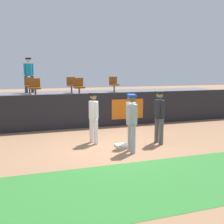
% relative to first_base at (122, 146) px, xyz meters
% --- Properties ---
extents(ground_plane, '(60.00, 60.00, 0.00)m').
position_rel_first_base_xyz_m(ground_plane, '(-0.28, -0.06, -0.04)').
color(ground_plane, '#936B4C').
extents(grass_foreground_strip, '(18.00, 2.80, 0.01)m').
position_rel_first_base_xyz_m(grass_foreground_strip, '(-0.28, -2.94, -0.04)').
color(grass_foreground_strip, '#2D722D').
rests_on(grass_foreground_strip, ground_plane).
extents(first_base, '(0.40, 0.40, 0.08)m').
position_rel_first_base_xyz_m(first_base, '(0.00, 0.00, 0.00)').
color(first_base, white).
rests_on(first_base, ground_plane).
extents(player_fielder_home, '(0.39, 0.56, 1.71)m').
position_rel_first_base_xyz_m(player_fielder_home, '(-0.74, 0.76, 0.95)').
color(player_fielder_home, white).
rests_on(player_fielder_home, ground_plane).
extents(player_runner_visitor, '(0.36, 0.49, 1.74)m').
position_rel_first_base_xyz_m(player_runner_visitor, '(0.07, -0.61, 0.97)').
color(player_runner_visitor, '#9EA3AD').
rests_on(player_runner_visitor, ground_plane).
extents(player_coach_visitor, '(0.42, 0.45, 1.70)m').
position_rel_first_base_xyz_m(player_coach_visitor, '(0.34, 0.10, 0.95)').
color(player_coach_visitor, '#9EA3AD').
rests_on(player_coach_visitor, ground_plane).
extents(player_umpire, '(0.33, 0.49, 1.76)m').
position_rel_first_base_xyz_m(player_umpire, '(1.33, 0.01, 0.98)').
color(player_umpire, '#4C4C51').
rests_on(player_umpire, ground_plane).
extents(field_wall, '(18.00, 0.26, 1.47)m').
position_rel_first_base_xyz_m(field_wall, '(-0.27, 3.40, 0.70)').
color(field_wall, black).
rests_on(field_wall, ground_plane).
extents(bleacher_platform, '(18.00, 4.80, 1.25)m').
position_rel_first_base_xyz_m(bleacher_platform, '(-0.28, 5.97, 0.58)').
color(bleacher_platform, '#59595E').
rests_on(bleacher_platform, ground_plane).
extents(seat_back_left, '(0.46, 0.44, 0.84)m').
position_rel_first_base_xyz_m(seat_back_left, '(-2.51, 6.64, 1.68)').
color(seat_back_left, '#4C4C51').
rests_on(seat_back_left, bleacher_platform).
extents(seat_back_right, '(0.46, 0.44, 0.84)m').
position_rel_first_base_xyz_m(seat_back_right, '(2.04, 6.64, 1.68)').
color(seat_back_right, '#4C4C51').
rests_on(seat_back_right, bleacher_platform).
extents(seat_front_left, '(0.47, 0.44, 0.84)m').
position_rel_first_base_xyz_m(seat_front_left, '(-2.34, 4.84, 1.68)').
color(seat_front_left, '#4C4C51').
rests_on(seat_front_left, bleacher_platform).
extents(seat_back_center, '(0.45, 0.44, 0.84)m').
position_rel_first_base_xyz_m(seat_back_center, '(-0.36, 6.64, 1.68)').
color(seat_back_center, '#4C4C51').
rests_on(seat_back_center, bleacher_platform).
extents(seat_front_center, '(0.47, 0.44, 0.84)m').
position_rel_first_base_xyz_m(seat_front_center, '(-0.34, 4.84, 1.68)').
color(seat_front_center, '#4C4C51').
rests_on(seat_front_center, bleacher_platform).
extents(spectator_hooded, '(0.51, 0.41, 1.85)m').
position_rel_first_base_xyz_m(spectator_hooded, '(-2.48, 7.39, 2.28)').
color(spectator_hooded, '#33384C').
rests_on(spectator_hooded, bleacher_platform).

